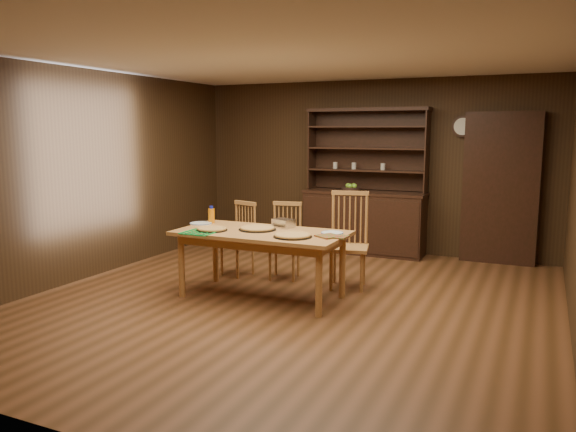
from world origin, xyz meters
The scene contains 20 objects.
floor centered at (0.00, 0.00, 0.00)m, with size 6.00×6.00×0.00m, color brown.
room_shell centered at (0.00, 0.00, 1.58)m, with size 6.00×6.00×6.00m.
china_hutch centered at (0.00, 2.75, 0.60)m, with size 1.84×0.52×2.17m.
doorway centered at (1.90, 2.90, 1.05)m, with size 1.00×0.18×2.10m, color black.
wall_clock centered at (1.35, 2.96, 1.90)m, with size 0.30×0.05×0.30m.
dining_table centered at (-0.35, 0.04, 0.67)m, with size 1.87×0.93×0.75m.
chair_left centered at (-1.07, 0.86, 0.50)m, with size 0.47×0.46×0.94m.
chair_center centered at (-0.48, 0.95, 0.50)m, with size 0.45×0.44×0.96m.
chair_right centered at (0.37, 0.89, 0.60)m, with size 0.56×0.54×1.13m.
pizza_left centered at (-0.87, -0.15, 0.77)m, with size 0.34×0.34×0.04m.
pizza_right centered at (0.10, -0.13, 0.77)m, with size 0.41×0.41×0.04m.
pizza_center centered at (-0.43, 0.10, 0.77)m, with size 0.42×0.42×0.04m.
cooling_rack centered at (-0.92, -0.32, 0.76)m, with size 0.32×0.32×0.01m, color #0CA440, non-canonical shape.
plate_left centered at (-1.22, 0.17, 0.76)m, with size 0.26×0.26×0.02m.
plate_right centered at (0.41, 0.23, 0.76)m, with size 0.24×0.24×0.02m.
foil_dish centered at (-0.24, 0.39, 0.80)m, with size 0.23×0.17×0.09m, color white.
juice_bottle centered at (-1.15, 0.29, 0.84)m, with size 0.08×0.08×0.20m.
pot_holder_a centered at (0.54, 0.05, 0.76)m, with size 0.19×0.19×0.01m, color #A2121D.
pot_holder_b centered at (0.44, 0.03, 0.76)m, with size 0.22×0.22×0.02m, color #A2121D.
fruit_bowl centered at (-0.19, 2.69, 0.98)m, with size 0.30×0.30×0.12m.
Camera 1 is at (2.44, -5.35, 1.85)m, focal length 35.00 mm.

